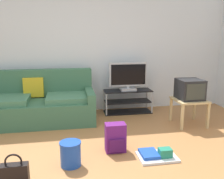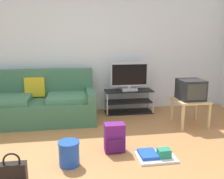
{
  "view_description": "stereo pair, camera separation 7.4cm",
  "coord_description": "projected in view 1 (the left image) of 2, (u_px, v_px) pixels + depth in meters",
  "views": [
    {
      "loc": [
        -0.32,
        -2.65,
        1.54
      ],
      "look_at": [
        0.34,
        1.05,
        0.72
      ],
      "focal_mm": 39.88,
      "sensor_mm": 36.0,
      "label": 1
    },
    {
      "loc": [
        -0.25,
        -2.66,
        1.54
      ],
      "look_at": [
        0.34,
        1.05,
        0.72
      ],
      "focal_mm": 39.88,
      "sensor_mm": 36.0,
      "label": 2
    }
  ],
  "objects": [
    {
      "name": "flat_tv",
      "position": [
        128.0,
        77.0,
        4.92
      ],
      "size": [
        0.75,
        0.22,
        0.55
      ],
      "color": "#B2B2B7",
      "rests_on": "tv_stand"
    },
    {
      "name": "tv_stand",
      "position": [
        128.0,
        101.0,
        5.05
      ],
      "size": [
        0.96,
        0.38,
        0.46
      ],
      "color": "black",
      "rests_on": "ground_plane"
    },
    {
      "name": "ground_plane",
      "position": [
        99.0,
        170.0,
        2.93
      ],
      "size": [
        9.0,
        9.8,
        0.02
      ],
      "primitive_type": "cube",
      "color": "#B27542"
    },
    {
      "name": "wall_back",
      "position": [
        83.0,
        45.0,
        5.0
      ],
      "size": [
        9.0,
        0.1,
        2.7
      ],
      "primitive_type": "cube",
      "color": "silver",
      "rests_on": "ground_plane"
    },
    {
      "name": "crt_tv",
      "position": [
        190.0,
        89.0,
        4.29
      ],
      "size": [
        0.4,
        0.42,
        0.34
      ],
      "color": "#232326",
      "rests_on": "side_table"
    },
    {
      "name": "backpack",
      "position": [
        115.0,
        138.0,
        3.35
      ],
      "size": [
        0.27,
        0.25,
        0.39
      ],
      "rotation": [
        0.0,
        0.0,
        -0.08
      ],
      "color": "#661E70",
      "rests_on": "ground_plane"
    },
    {
      "name": "couch",
      "position": [
        39.0,
        104.0,
        4.52
      ],
      "size": [
        1.97,
        0.94,
        0.91
      ],
      "color": "#3D6B4C",
      "rests_on": "ground_plane"
    },
    {
      "name": "cleaning_bucket",
      "position": [
        71.0,
        153.0,
        2.98
      ],
      "size": [
        0.26,
        0.26,
        0.3
      ],
      "color": "blue",
      "rests_on": "ground_plane"
    },
    {
      "name": "handbag",
      "position": [
        14.0,
        173.0,
        2.61
      ],
      "size": [
        0.29,
        0.11,
        0.35
      ],
      "rotation": [
        0.0,
        0.0,
        -0.14
      ],
      "color": "black",
      "rests_on": "ground_plane"
    },
    {
      "name": "side_table",
      "position": [
        189.0,
        103.0,
        4.32
      ],
      "size": [
        0.52,
        0.52,
        0.46
      ],
      "color": "tan",
      "rests_on": "ground_plane"
    },
    {
      "name": "floor_tray",
      "position": [
        157.0,
        155.0,
        3.19
      ],
      "size": [
        0.49,
        0.35,
        0.14
      ],
      "color": "silver",
      "rests_on": "ground_plane"
    }
  ]
}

